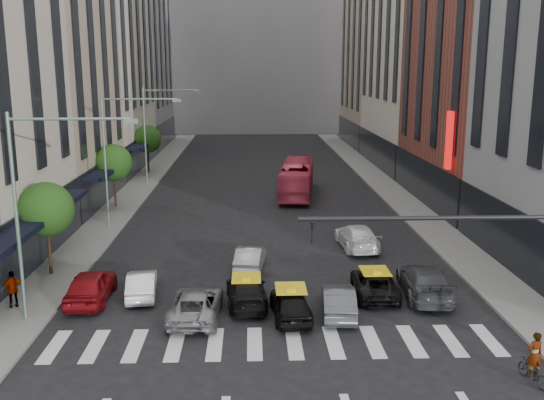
{
  "coord_description": "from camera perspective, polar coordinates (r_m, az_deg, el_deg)",
  "views": [
    {
      "loc": [
        -1.11,
        -21.16,
        10.9
      ],
      "look_at": [
        0.02,
        10.34,
        4.0
      ],
      "focal_mm": 40.0,
      "sensor_mm": 36.0,
      "label": 1
    }
  ],
  "objects": [
    {
      "name": "building_left_b",
      "position": [
        51.67,
        -20.5,
        12.81
      ],
      "size": [
        8.0,
        16.0,
        24.0
      ],
      "primitive_type": "cube",
      "color": "tan",
      "rests_on": "ground"
    },
    {
      "name": "car_silver",
      "position": [
        27.44,
        -7.19,
        -9.69
      ],
      "size": [
        2.36,
        4.77,
        1.3
      ],
      "primitive_type": "imported",
      "rotation": [
        0.0,
        0.0,
        3.1
      ],
      "color": "gray",
      "rests_on": "ground"
    },
    {
      "name": "taxi_right",
      "position": [
        30.23,
        9.63,
        -7.73
      ],
      "size": [
        2.28,
        4.52,
        1.22
      ],
      "primitive_type": "imported",
      "rotation": [
        0.0,
        0.0,
        3.08
      ],
      "color": "black",
      "rests_on": "ground"
    },
    {
      "name": "tree_mid",
      "position": [
        48.89,
        -14.69,
        3.42
      ],
      "size": [
        2.88,
        2.88,
        4.95
      ],
      "color": "black",
      "rests_on": "sidewalk_left"
    },
    {
      "name": "rider",
      "position": [
        23.48,
        23.61,
        -11.89
      ],
      "size": [
        0.68,
        0.52,
        1.67
      ],
      "primitive_type": "imported",
      "rotation": [
        0.0,
        0.0,
        3.35
      ],
      "color": "gray",
      "rests_on": "motorcycle"
    },
    {
      "name": "taxi_center",
      "position": [
        27.22,
        1.77,
        -9.7
      ],
      "size": [
        1.89,
        4.12,
        1.37
      ],
      "primitive_type": "imported",
      "rotation": [
        0.0,
        0.0,
        3.21
      ],
      "color": "black",
      "rests_on": "ground"
    },
    {
      "name": "car_row2_left",
      "position": [
        33.54,
        -2.08,
        -5.43
      ],
      "size": [
        1.86,
        4.15,
        1.32
      ],
      "primitive_type": "imported",
      "rotation": [
        0.0,
        0.0,
        3.03
      ],
      "color": "#98979C",
      "rests_on": "ground"
    },
    {
      "name": "ground",
      "position": [
        23.83,
        0.87,
        -14.88
      ],
      "size": [
        160.0,
        160.0,
        0.0
      ],
      "primitive_type": "plane",
      "color": "black",
      "rests_on": "ground"
    },
    {
      "name": "streetlamp_near",
      "position": [
        27.16,
        -21.22,
        0.9
      ],
      "size": [
        5.38,
        0.25,
        9.0
      ],
      "color": "gray",
      "rests_on": "sidewalk_left"
    },
    {
      "name": "traffic_signal",
      "position": [
        22.92,
        20.71,
        -4.76
      ],
      "size": [
        10.1,
        0.2,
        6.0
      ],
      "color": "black",
      "rests_on": "ground"
    },
    {
      "name": "liberty_sign",
      "position": [
        43.66,
        16.33,
        5.41
      ],
      "size": [
        0.3,
        0.7,
        4.0
      ],
      "color": "red",
      "rests_on": "ground"
    },
    {
      "name": "streetlamp_mid",
      "position": [
        42.41,
        -14.26,
        5.21
      ],
      "size": [
        5.38,
        0.25,
        9.0
      ],
      "color": "gray",
      "rests_on": "sidewalk_left"
    },
    {
      "name": "building_right_d",
      "position": [
        88.09,
        10.11,
        14.18
      ],
      "size": [
        8.0,
        18.0,
        28.0
      ],
      "primitive_type": "cube",
      "color": "tan",
      "rests_on": "ground"
    },
    {
      "name": "sidewalk_left",
      "position": [
        53.31,
        -13.25,
        0.3
      ],
      "size": [
        3.0,
        96.0,
        0.15
      ],
      "primitive_type": "cube",
      "color": "slate",
      "rests_on": "ground"
    },
    {
      "name": "car_red",
      "position": [
        30.31,
        -16.68,
        -7.73
      ],
      "size": [
        1.86,
        4.53,
        1.54
      ],
      "primitive_type": "imported",
      "rotation": [
        0.0,
        0.0,
        3.15
      ],
      "color": "maroon",
      "rests_on": "ground"
    },
    {
      "name": "pedestrian_far",
      "position": [
        30.31,
        -23.19,
        -7.73
      ],
      "size": [
        1.09,
        0.81,
        1.73
      ],
      "primitive_type": "imported",
      "rotation": [
        0.0,
        0.0,
        3.58
      ],
      "color": "gray",
      "rests_on": "sidewalk_left"
    },
    {
      "name": "sidewalk_right",
      "position": [
        53.79,
        11.54,
        0.49
      ],
      "size": [
        3.0,
        96.0,
        0.15
      ],
      "primitive_type": "cube",
      "color": "slate",
      "rests_on": "ground"
    },
    {
      "name": "car_white_front",
      "position": [
        30.32,
        -12.16,
        -7.74
      ],
      "size": [
        1.77,
        3.94,
        1.26
      ],
      "primitive_type": "imported",
      "rotation": [
        0.0,
        0.0,
        3.26
      ],
      "color": "white",
      "rests_on": "ground"
    },
    {
      "name": "building_left_d",
      "position": [
        87.7,
        -12.93,
        14.73
      ],
      "size": [
        8.0,
        18.0,
        30.0
      ],
      "primitive_type": "cube",
      "color": "gray",
      "rests_on": "ground"
    },
    {
      "name": "building_right_b",
      "position": [
        51.49,
        19.13,
        14.03
      ],
      "size": [
        8.0,
        18.0,
        26.0
      ],
      "primitive_type": "cube",
      "color": "brown",
      "rests_on": "ground"
    },
    {
      "name": "tree_near",
      "position": [
        33.73,
        -20.48,
        -0.86
      ],
      "size": [
        2.88,
        2.88,
        4.95
      ],
      "color": "black",
      "rests_on": "sidewalk_left"
    },
    {
      "name": "car_grey_mid",
      "position": [
        27.75,
        6.26,
        -9.36
      ],
      "size": [
        1.74,
        4.18,
        1.34
      ],
      "primitive_type": "imported",
      "rotation": [
        0.0,
        0.0,
        3.06
      ],
      "color": "#42444A",
      "rests_on": "ground"
    },
    {
      "name": "taxi_left",
      "position": [
        28.73,
        -2.42,
        -8.56
      ],
      "size": [
        2.11,
        4.6,
        1.3
      ],
      "primitive_type": "imported",
      "rotation": [
        0.0,
        0.0,
        3.21
      ],
      "color": "black",
      "rests_on": "ground"
    },
    {
      "name": "car_row2_right",
      "position": [
        37.71,
        7.98,
        -3.42
      ],
      "size": [
        2.4,
        5.16,
        1.46
      ],
      "primitive_type": "imported",
      "rotation": [
        0.0,
        0.0,
        3.21
      ],
      "color": "white",
      "rests_on": "ground"
    },
    {
      "name": "motorcycle",
      "position": [
        24.0,
        23.34,
        -14.63
      ],
      "size": [
        0.87,
        1.68,
        0.84
      ],
      "primitive_type": "imported",
      "rotation": [
        0.0,
        0.0,
        3.35
      ],
      "color": "black",
      "rests_on": "ground"
    },
    {
      "name": "tree_far",
      "position": [
        64.46,
        -11.65,
        5.64
      ],
      "size": [
        2.88,
        2.88,
        4.95
      ],
      "color": "black",
      "rests_on": "sidewalk_left"
    },
    {
      "name": "building_far",
      "position": [
        106.4,
        -1.52,
        16.17
      ],
      "size": [
        30.0,
        10.0,
        36.0
      ],
      "primitive_type": "cube",
      "color": "gray",
      "rests_on": "ground"
    },
    {
      "name": "streetlamp_far",
      "position": [
        58.07,
        -10.99,
        7.19
      ],
      "size": [
        5.38,
        0.25,
        9.0
      ],
      "color": "gray",
      "rests_on": "sidewalk_left"
    },
    {
      "name": "bus",
      "position": [
        52.55,
        2.36,
        2.04
      ],
      "size": [
        3.88,
        11.01,
        3.0
      ],
      "primitive_type": "imported",
      "rotation": [
        0.0,
        0.0,
        3.01
      ],
      "color": "#D53E5B",
      "rests_on": "ground"
    },
    {
      "name": "car_grey_curb",
      "position": [
        30.54,
        14.17,
        -7.42
      ],
      "size": [
        2.59,
        5.45,
        1.53
      ],
      "primitive_type": "imported",
      "rotation": [
        0.0,
        0.0,
        3.06
      ],
      "color": "#3F4347",
      "rests_on": "ground"
    }
  ]
}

